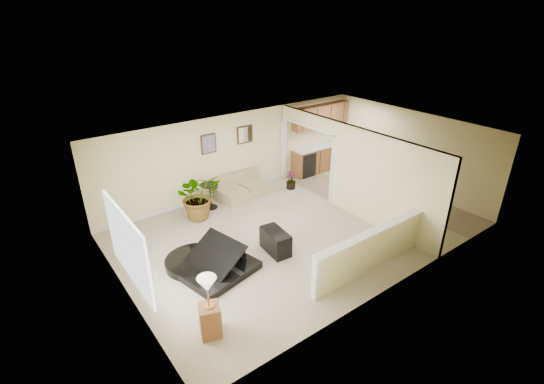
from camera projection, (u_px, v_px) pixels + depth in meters
floor at (298, 228)px, 10.46m from camera, size 9.00×9.00×0.00m
back_wall at (237, 153)px, 12.10m from camera, size 9.00×0.04×2.50m
front_wall at (399, 236)px, 7.75m from camera, size 9.00×0.04×2.50m
left_wall at (120, 244)px, 7.49m from camera, size 0.04×6.00×2.50m
right_wall at (409, 150)px, 12.35m from camera, size 0.04×6.00×2.50m
ceiling at (302, 138)px, 9.39m from camera, size 9.00×6.00×0.04m
kitchen_vinyl at (376, 197)px, 12.16m from camera, size 2.70×6.00×0.01m
interior_partition at (343, 168)px, 11.09m from camera, size 0.18×5.99×2.50m
pony_half_wall at (370, 250)px, 8.61m from camera, size 3.42×0.22×1.00m
left_window at (128, 247)px, 7.05m from camera, size 0.05×2.15×1.45m
wall_art_left at (209, 144)px, 11.35m from camera, size 0.48×0.04×0.58m
wall_mirror at (245, 135)px, 12.00m from camera, size 0.55×0.04×0.55m
kitchen_cabinets at (318, 147)px, 13.79m from camera, size 2.36×0.65×2.33m
piano at (211, 246)px, 8.59m from camera, size 2.05×2.07×1.47m
piano_bench at (275, 241)px, 9.37m from camera, size 0.51×0.87×0.56m
loveseat at (242, 186)px, 12.11m from camera, size 1.68×1.06×0.91m
accent_table at (210, 193)px, 11.33m from camera, size 0.52×0.52×0.75m
palm_plant at (198, 196)px, 10.74m from camera, size 1.37×1.24×1.33m
small_plant at (291, 181)px, 12.66m from camera, size 0.38×0.38×0.56m
lamp_stand at (209, 311)px, 6.88m from camera, size 0.47×0.47×1.25m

